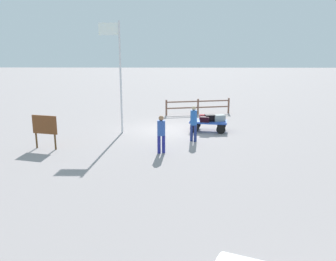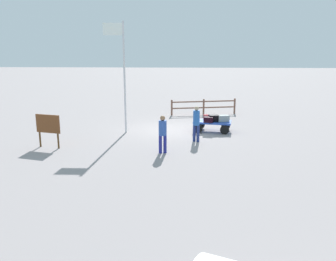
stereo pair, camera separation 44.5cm
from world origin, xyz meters
TOP-DOWN VIEW (x-y plane):
  - ground_plane at (0.00, 0.00)m, footprint 120.00×120.00m
  - luggage_cart at (-2.10, 0.25)m, footprint 2.09×1.40m
  - suitcase_grey at (-1.89, 0.57)m, footprint 0.53×0.42m
  - suitcase_tan at (-2.68, 0.32)m, footprint 0.65×0.48m
  - suitcase_dark at (-2.19, 0.33)m, footprint 0.57×0.48m
  - suitcase_olive at (-1.94, -0.13)m, footprint 0.56×0.37m
  - worker_lead at (-1.20, 2.37)m, footprint 0.42×0.42m
  - worker_trailing at (0.27, 4.32)m, footprint 0.41×0.41m
  - flagpole at (2.58, 0.68)m, footprint 1.07×0.10m
  - signboard at (5.42, 3.73)m, footprint 1.17×0.36m
  - wooden_fence at (-1.90, -4.65)m, footprint 4.36×1.03m

SIDE VIEW (x-z plane):
  - ground_plane at x=0.00m, z-range 0.00..0.00m
  - luggage_cart at x=-2.10m, z-range 0.13..0.70m
  - wooden_fence at x=-1.90m, z-range 0.09..1.12m
  - suitcase_olive at x=-1.94m, z-range 0.57..0.83m
  - suitcase_grey at x=-1.89m, z-range 0.57..0.85m
  - suitcase_tan at x=-2.68m, z-range 0.57..0.90m
  - suitcase_dark at x=-2.19m, z-range 0.57..0.92m
  - worker_trailing at x=0.27m, z-range 0.13..1.75m
  - worker_lead at x=-1.20m, z-range 0.12..1.83m
  - signboard at x=5.42m, z-range 0.24..1.75m
  - flagpole at x=2.58m, z-range 0.57..6.26m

